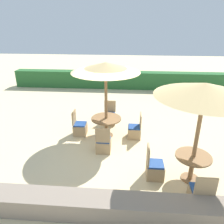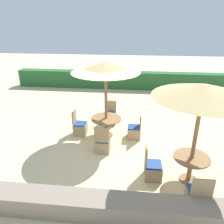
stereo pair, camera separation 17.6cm
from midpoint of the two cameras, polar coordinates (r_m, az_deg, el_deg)
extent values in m
plane|color=beige|center=(7.71, -1.02, -7.93)|extent=(40.00, 40.00, 0.00)
cube|color=#28602D|center=(13.62, 1.69, 8.38)|extent=(13.00, 0.70, 1.02)
cube|color=gray|center=(5.16, -4.67, -23.35)|extent=(10.00, 0.56, 0.48)
cylinder|color=olive|center=(7.58, -2.23, 2.52)|extent=(0.10, 0.10, 2.62)
cone|color=tan|center=(7.24, -2.39, 11.65)|extent=(2.29, 2.29, 0.32)
cylinder|color=olive|center=(8.13, -2.09, -6.05)|extent=(0.48, 0.48, 0.03)
cylinder|color=olive|center=(7.98, -2.13, -4.03)|extent=(0.12, 0.12, 0.67)
cylinder|color=olive|center=(7.82, -2.16, -1.71)|extent=(1.08, 1.08, 0.04)
cube|color=tan|center=(7.95, 5.16, -5.32)|extent=(0.46, 0.46, 0.40)
cube|color=navy|center=(7.85, 5.22, -3.87)|extent=(0.42, 0.42, 0.05)
cube|color=tan|center=(7.74, 6.84, -2.17)|extent=(0.04, 0.46, 0.48)
cube|color=tan|center=(8.93, -1.19, -1.88)|extent=(0.46, 0.46, 0.40)
cube|color=navy|center=(8.84, -1.21, -0.56)|extent=(0.42, 0.42, 0.05)
cube|color=tan|center=(8.93, -1.09, 1.54)|extent=(0.46, 0.04, 0.48)
cube|color=tan|center=(7.15, -2.90, -8.76)|extent=(0.46, 0.46, 0.40)
cube|color=navy|center=(7.04, -2.93, -7.21)|extent=(0.42, 0.42, 0.05)
cube|color=tan|center=(6.73, -3.21, -6.16)|extent=(0.46, 0.04, 0.48)
cube|color=tan|center=(8.22, -8.87, -4.53)|extent=(0.46, 0.46, 0.40)
cube|color=navy|center=(8.12, -8.97, -3.12)|extent=(0.42, 0.42, 0.05)
cube|color=tan|center=(8.06, -10.54, -1.36)|extent=(0.04, 0.46, 0.48)
cylinder|color=olive|center=(5.78, 20.49, -6.09)|extent=(0.10, 0.10, 2.59)
cone|color=tan|center=(5.33, 22.30, 5.42)|extent=(2.31, 2.31, 0.32)
cylinder|color=olive|center=(6.48, 18.87, -16.05)|extent=(0.48, 0.48, 0.03)
cylinder|color=olive|center=(6.28, 19.27, -13.68)|extent=(0.12, 0.12, 0.69)
cylinder|color=olive|center=(6.08, 19.72, -10.89)|extent=(0.92, 0.92, 0.04)
cube|color=tan|center=(6.20, 10.31, -14.83)|extent=(0.46, 0.46, 0.40)
cube|color=navy|center=(6.07, 10.46, -13.15)|extent=(0.42, 0.42, 0.05)
cube|color=tan|center=(5.89, 8.58, -11.05)|extent=(0.04, 0.46, 0.48)
cube|color=tan|center=(5.72, 20.99, -20.07)|extent=(0.46, 0.46, 0.40)
cube|color=navy|center=(5.57, 21.33, -18.36)|extent=(0.42, 0.42, 0.05)
cube|color=tan|center=(5.26, 22.38, -17.66)|extent=(0.46, 0.04, 0.48)
camera|label=1|loc=(0.09, -90.64, -0.27)|focal=35.00mm
camera|label=2|loc=(0.09, 89.36, 0.27)|focal=35.00mm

